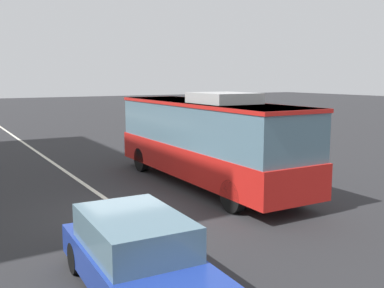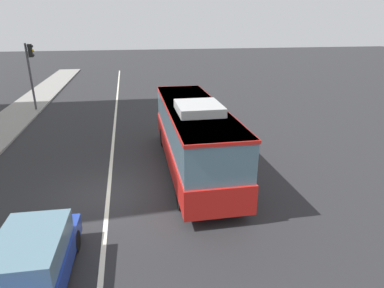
% 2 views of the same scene
% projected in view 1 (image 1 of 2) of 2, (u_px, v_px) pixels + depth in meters
% --- Properties ---
extents(ground_plane, '(160.00, 160.00, 0.00)m').
position_uv_depth(ground_plane, '(126.00, 213.00, 13.14)').
color(ground_plane, '#28282B').
extents(lane_centre_line, '(76.00, 0.16, 0.01)m').
position_uv_depth(lane_centre_line, '(126.00, 213.00, 13.13)').
color(lane_centre_line, silver).
rests_on(lane_centre_line, ground_plane).
extents(transit_bus, '(10.03, 2.64, 3.46)m').
position_uv_depth(transit_bus, '(205.00, 137.00, 16.34)').
color(transit_bus, red).
rests_on(transit_bus, ground_plane).
extents(sedan_blue, '(4.57, 1.97, 1.46)m').
position_uv_depth(sedan_blue, '(138.00, 256.00, 8.14)').
color(sedan_blue, '#1E3899').
rests_on(sedan_blue, ground_plane).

